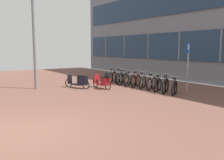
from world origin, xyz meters
The scene contains 15 objects.
ground centered at (1.43, 0.00, -0.02)m, with size 21.00×40.00×0.13m.
bicycle_rack_00 centered at (7.77, 1.59, 0.33)m, with size 1.12×0.71×0.93m.
bicycle_rack_01 centered at (7.77, 2.21, 0.35)m, with size 1.25×0.81×1.01m.
bicycle_rack_02 centered at (7.83, 2.82, 0.33)m, with size 1.14×0.66×0.93m.
bicycle_rack_03 centered at (7.95, 3.44, 0.34)m, with size 1.27×0.59×0.96m.
bicycle_rack_04 centered at (7.80, 4.05, 0.34)m, with size 1.18×0.79×0.98m.
bicycle_rack_05 centered at (7.81, 4.66, 0.35)m, with size 1.29×0.70×1.00m.
bicycle_rack_06 centered at (7.86, 5.28, 0.33)m, with size 1.26×0.49×0.94m.
bicycle_rack_07 centered at (7.75, 5.89, 0.35)m, with size 1.33×0.52×1.00m.
bicycle_rack_08 centered at (7.90, 6.51, 0.36)m, with size 1.23×0.82×1.02m.
bicycle_rack_09 centered at (7.78, 7.12, 0.35)m, with size 1.24×0.74×1.01m.
scooter_near centered at (5.82, 5.13, 0.44)m, with size 0.52×1.74×0.97m.
scooter_mid centered at (4.76, 6.03, 0.41)m, with size 0.91×1.67×0.79m.
parking_sign centered at (8.58, 1.48, 1.58)m, with size 0.40×0.07×2.56m.
lamp_post centered at (2.59, 7.21, 3.62)m, with size 0.20×0.52×6.59m.
Camera 1 is at (-1.71, -6.94, 2.30)m, focal length 40.45 mm.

